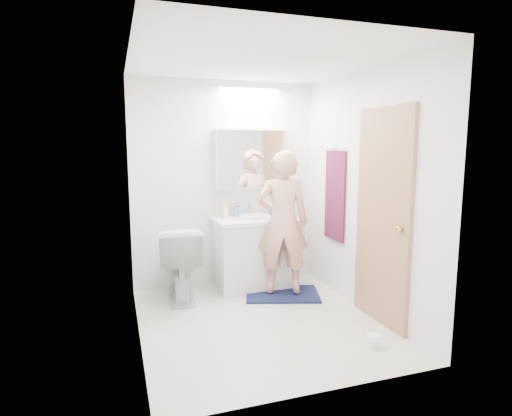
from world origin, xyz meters
name	(u,v)px	position (x,y,z in m)	size (l,w,h in m)	color
floor	(259,321)	(0.00, 0.00, 0.00)	(2.50, 2.50, 0.00)	silver
ceiling	(260,59)	(0.00, 0.00, 2.40)	(2.50, 2.50, 0.00)	white
wall_back	(225,184)	(0.00, 1.25, 1.20)	(2.50, 2.50, 0.00)	white
wall_front	(323,218)	(0.00, -1.25, 1.20)	(2.50, 2.50, 0.00)	white
wall_left	(134,201)	(-1.10, 0.00, 1.20)	(2.50, 2.50, 0.00)	white
wall_right	(364,192)	(1.10, 0.00, 1.20)	(2.50, 2.50, 0.00)	white
vanity_cabinet	(255,254)	(0.28, 0.96, 0.39)	(0.90, 0.55, 0.78)	silver
countertop	(255,220)	(0.28, 0.96, 0.80)	(0.95, 0.58, 0.04)	white
sink_basin	(254,216)	(0.28, 0.99, 0.84)	(0.36, 0.36, 0.03)	silver
faucet	(249,209)	(0.28, 1.19, 0.90)	(0.02, 0.02, 0.16)	silver
medicine_cabinet	(251,159)	(0.30, 1.18, 1.50)	(0.88, 0.14, 0.70)	white
mirror_panel	(253,159)	(0.30, 1.10, 1.50)	(0.84, 0.01, 0.66)	silver
toilet	(179,262)	(-0.62, 0.85, 0.41)	(0.45, 0.80, 0.81)	white
bath_rug	(282,294)	(0.47, 0.58, 0.01)	(0.80, 0.55, 0.02)	#14223F
person	(283,222)	(0.47, 0.58, 0.83)	(0.57, 0.37, 1.56)	#DA9983
door	(383,217)	(1.08, -0.35, 1.00)	(0.04, 0.80, 2.00)	tan
door_knob	(399,229)	(1.04, -0.65, 0.95)	(0.06, 0.06, 0.06)	gold
towel	(335,196)	(1.08, 0.55, 1.10)	(0.02, 0.42, 1.00)	#151136
towel_hook	(335,149)	(1.07, 0.55, 1.62)	(0.02, 0.02, 0.07)	silver
soap_bottle_a	(225,209)	(-0.04, 1.11, 0.93)	(0.08, 0.08, 0.21)	beige
soap_bottle_b	(238,209)	(0.13, 1.15, 0.91)	(0.08, 0.08, 0.17)	#5481B5
toothbrush_cup	(271,211)	(0.53, 1.12, 0.86)	(0.10, 0.10, 0.09)	#3D67B8
toilet_paper_roll	(373,341)	(0.72, -0.79, 0.05)	(0.11, 0.11, 0.10)	white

